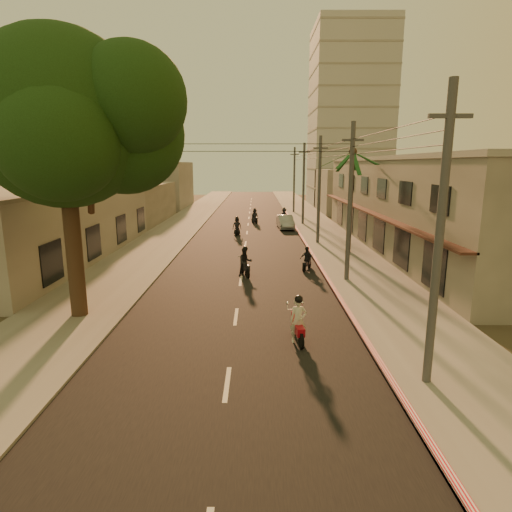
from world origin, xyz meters
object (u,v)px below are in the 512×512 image
at_px(palm_tree, 353,158).
at_px(scooter_mid_b, 307,260).
at_px(scooter_mid_a, 245,262).
at_px(scooter_far_b, 284,216).
at_px(scooter_far_a, 237,227).
at_px(scooter_far_c, 255,216).
at_px(scooter_red, 298,322).
at_px(parked_car, 285,222).
at_px(broadleaf_tree, 73,120).

distance_m(palm_tree, scooter_mid_b, 9.24).
xyz_separation_m(scooter_mid_a, scooter_far_b, (3.96, 24.52, -0.04)).
relative_size(scooter_mid_b, scooter_far_a, 0.85).
relative_size(palm_tree, scooter_mid_b, 5.22).
height_order(scooter_mid_b, scooter_far_c, scooter_far_c).
bearing_deg(scooter_red, palm_tree, 65.06).
height_order(scooter_mid_a, parked_car, scooter_mid_a).
relative_size(parked_car, scooter_far_c, 2.52).
bearing_deg(palm_tree, scooter_mid_a, -138.74).
distance_m(scooter_mid_a, scooter_far_b, 24.84).
height_order(broadleaf_tree, scooter_mid_b, broadleaf_tree).
height_order(scooter_far_a, parked_car, scooter_far_a).
distance_m(scooter_far_a, parked_car, 6.43).
relative_size(broadleaf_tree, parked_car, 2.74).
xyz_separation_m(scooter_far_a, scooter_far_c, (1.69, 8.29, -0.01)).
bearing_deg(scooter_red, scooter_mid_a, 96.04).
bearing_deg(scooter_far_c, palm_tree, -88.23).
bearing_deg(scooter_mid_a, scooter_red, -93.74).
relative_size(scooter_mid_a, scooter_far_b, 1.03).
relative_size(scooter_mid_a, scooter_far_a, 1.01).
bearing_deg(scooter_far_a, broadleaf_tree, -103.45).
bearing_deg(scooter_mid_b, scooter_far_b, 114.29).
relative_size(scooter_red, scooter_far_c, 1.10).
distance_m(scooter_mid_b, scooter_far_b, 23.13).
relative_size(broadleaf_tree, scooter_far_c, 6.93).
distance_m(scooter_mid_b, parked_car, 18.17).
distance_m(palm_tree, scooter_far_a, 13.95).
height_order(scooter_mid_b, scooter_far_a, scooter_far_a).
bearing_deg(scooter_mid_a, palm_tree, 24.68).
bearing_deg(broadleaf_tree, scooter_far_c, 76.54).
relative_size(scooter_red, scooter_mid_a, 1.03).
relative_size(scooter_far_b, parked_car, 0.41).
xyz_separation_m(scooter_red, scooter_mid_a, (-2.27, 9.95, 0.02)).
relative_size(scooter_mid_a, parked_car, 0.42).
bearing_deg(palm_tree, scooter_red, -108.14).
relative_size(scooter_red, scooter_far_a, 1.04).
xyz_separation_m(palm_tree, scooter_far_b, (-3.80, 17.72, -6.35)).
relative_size(scooter_red, parked_car, 0.44).
bearing_deg(scooter_mid_b, scooter_far_a, 134.31).
relative_size(scooter_mid_a, scooter_mid_b, 1.18).
xyz_separation_m(broadleaf_tree, parked_car, (10.61, 26.61, -7.76)).
distance_m(scooter_mid_b, scooter_far_c, 22.60).
height_order(scooter_far_b, scooter_far_c, scooter_far_b).
xyz_separation_m(broadleaf_tree, scooter_red, (9.12, -2.91, -7.65)).
distance_m(scooter_mid_a, scooter_mid_b, 4.16).
bearing_deg(broadleaf_tree, parked_car, 68.26).
distance_m(scooter_far_a, scooter_far_b, 10.43).
distance_m(scooter_mid_b, scooter_far_a, 14.95).
bearing_deg(scooter_red, scooter_far_b, 80.40).
distance_m(palm_tree, scooter_far_b, 19.20).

